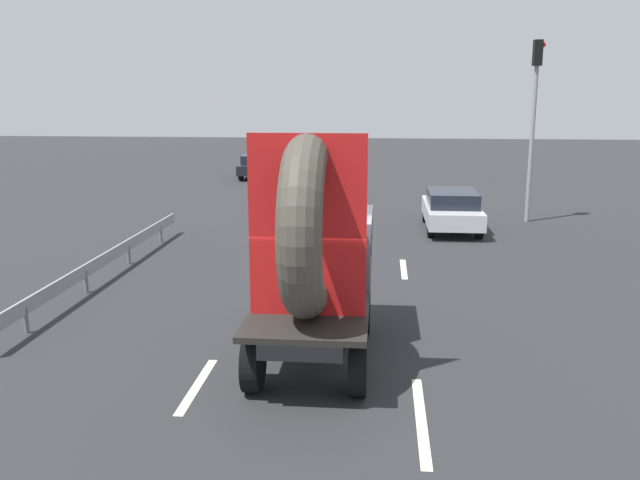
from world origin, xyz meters
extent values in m
plane|color=#28282B|center=(0.00, 0.00, 0.00)|extent=(120.00, 120.00, 0.00)
cylinder|color=black|center=(-0.90, 1.34, 0.50)|extent=(0.28, 1.00, 1.00)
cylinder|color=black|center=(0.80, 1.34, 0.50)|extent=(0.28, 1.00, 1.00)
cylinder|color=black|center=(-0.90, -1.56, 0.50)|extent=(0.28, 1.00, 1.00)
cylinder|color=black|center=(0.80, -1.56, 0.50)|extent=(0.28, 1.00, 1.00)
cube|color=black|center=(-0.05, 0.04, 0.97)|extent=(1.30, 4.77, 0.25)
cube|color=#4C5156|center=(-0.05, 1.34, 1.77)|extent=(2.00, 2.16, 1.35)
cube|color=black|center=(-0.05, 1.29, 2.07)|extent=(2.02, 2.05, 0.44)
cube|color=black|center=(-0.05, -1.04, 1.15)|extent=(2.00, 2.61, 0.10)
cube|color=black|center=(-0.05, 0.21, 1.75)|extent=(1.80, 0.08, 1.10)
torus|color=#474238|center=(-0.05, -1.19, 2.68)|extent=(0.68, 2.96, 2.96)
cube|color=red|center=(-0.05, -1.19, 2.68)|extent=(1.90, 0.03, 2.96)
cylinder|color=black|center=(2.81, 13.45, 0.33)|extent=(0.23, 0.65, 0.65)
cylinder|color=black|center=(4.40, 13.45, 0.33)|extent=(0.23, 0.65, 0.65)
cylinder|color=black|center=(2.81, 10.70, 0.33)|extent=(0.23, 0.65, 0.65)
cylinder|color=black|center=(4.40, 10.70, 0.33)|extent=(0.23, 0.65, 0.65)
cube|color=silver|center=(3.61, 12.08, 0.61)|extent=(1.84, 4.30, 0.56)
cube|color=black|center=(3.61, 11.97, 1.15)|extent=(1.66, 2.41, 0.51)
cylinder|color=gray|center=(6.60, 13.89, 2.85)|extent=(0.16, 0.16, 5.70)
cube|color=black|center=(6.60, 13.89, 6.15)|extent=(0.30, 0.36, 0.90)
sphere|color=red|center=(6.77, 13.89, 6.43)|extent=(0.20, 0.20, 0.20)
cube|color=gray|center=(-5.98, 4.88, 0.55)|extent=(0.06, 11.29, 0.32)
cylinder|color=slate|center=(-5.98, 0.65, 0.28)|extent=(0.10, 0.10, 0.55)
cylinder|color=slate|center=(-5.98, 3.47, 0.28)|extent=(0.10, 0.10, 0.55)
cylinder|color=slate|center=(-5.98, 6.29, 0.28)|extent=(0.10, 0.10, 0.55)
cylinder|color=slate|center=(-5.98, 9.12, 0.28)|extent=(0.10, 0.10, 0.55)
cube|color=beige|center=(-1.87, -1.48, 0.00)|extent=(0.16, 2.18, 0.01)
cube|color=beige|center=(-1.87, 5.64, 0.00)|extent=(0.16, 2.12, 0.01)
cube|color=beige|center=(1.78, -2.33, 0.00)|extent=(0.16, 2.85, 0.01)
cube|color=beige|center=(1.78, 6.43, 0.00)|extent=(0.16, 2.11, 0.01)
cylinder|color=black|center=(-6.62, 27.41, 0.31)|extent=(0.21, 0.61, 0.61)
cylinder|color=black|center=(-5.12, 27.41, 0.31)|extent=(0.21, 0.61, 0.61)
cylinder|color=black|center=(-6.62, 24.83, 0.31)|extent=(0.21, 0.61, 0.61)
cylinder|color=black|center=(-5.12, 24.83, 0.31)|extent=(0.21, 0.61, 0.61)
cube|color=black|center=(-5.87, 26.12, 0.57)|extent=(1.73, 4.03, 0.53)
cube|color=black|center=(-5.87, 26.03, 1.07)|extent=(1.55, 2.26, 0.48)
camera|label=1|loc=(1.12, -11.68, 4.79)|focal=37.83mm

